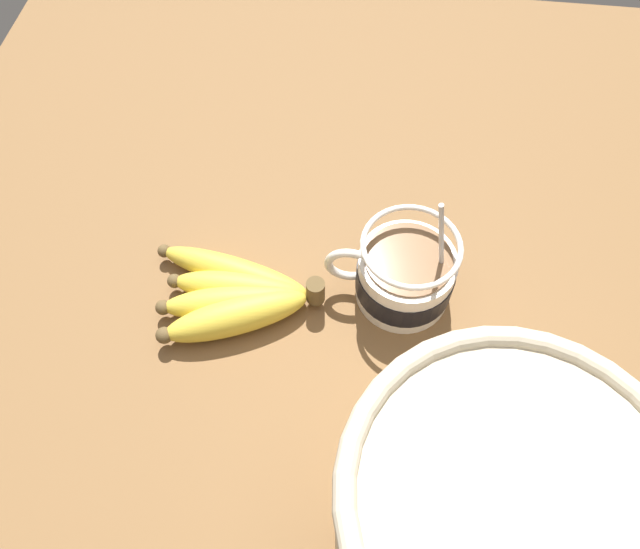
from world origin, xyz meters
The scene contains 4 objects.
table centered at (0.00, 0.00, 1.52)cm, with size 112.85×112.85×3.03cm.
coffee_mug centered at (-3.55, -1.57, 6.76)cm, with size 13.79×10.37×15.88cm.
banana_bunch centered at (13.97, 2.00, 4.85)cm, with size 19.28×13.80×4.23cm.
woven_basket centered at (-10.56, 23.63, 13.23)cm, with size 24.18×24.18×19.59cm.
Camera 1 is at (1.09, 33.77, 62.48)cm, focal length 35.00 mm.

